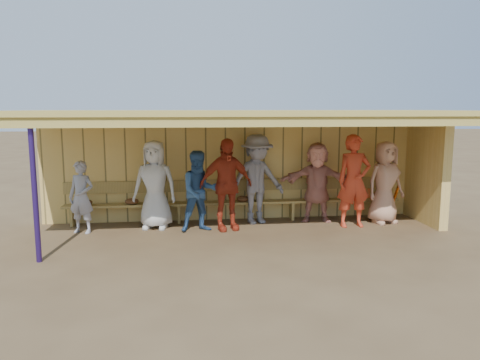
{
  "coord_description": "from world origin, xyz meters",
  "views": [
    {
      "loc": [
        -1.18,
        -9.27,
        2.54
      ],
      "look_at": [
        0.0,
        0.35,
        1.05
      ],
      "focal_mm": 35.0,
      "sensor_mm": 36.0,
      "label": 1
    }
  ],
  "objects_px": {
    "player_d": "(226,184)",
    "bench": "(236,198)",
    "player_a": "(81,197)",
    "player_h": "(385,182)",
    "player_b": "(155,185)",
    "player_c": "(200,191)",
    "player_f": "(317,182)",
    "player_e": "(257,179)",
    "player_g": "(354,181)"
  },
  "relations": [
    {
      "from": "player_b",
      "to": "player_h",
      "type": "xyz_separation_m",
      "value": [
        5.04,
        -0.15,
        -0.03
      ]
    },
    {
      "from": "player_f",
      "to": "player_h",
      "type": "distance_m",
      "value": 1.49
    },
    {
      "from": "player_b",
      "to": "player_c",
      "type": "distance_m",
      "value": 1.0
    },
    {
      "from": "player_b",
      "to": "player_g",
      "type": "height_order",
      "value": "player_g"
    },
    {
      "from": "player_d",
      "to": "bench",
      "type": "relative_size",
      "value": 0.25
    },
    {
      "from": "player_e",
      "to": "bench",
      "type": "height_order",
      "value": "player_e"
    },
    {
      "from": "player_a",
      "to": "player_b",
      "type": "relative_size",
      "value": 0.79
    },
    {
      "from": "player_e",
      "to": "player_c",
      "type": "bearing_deg",
      "value": -174.78
    },
    {
      "from": "player_d",
      "to": "player_e",
      "type": "height_order",
      "value": "player_e"
    },
    {
      "from": "player_c",
      "to": "bench",
      "type": "relative_size",
      "value": 0.22
    },
    {
      "from": "player_g",
      "to": "player_f",
      "type": "bearing_deg",
      "value": 138.81
    },
    {
      "from": "player_c",
      "to": "player_e",
      "type": "relative_size",
      "value": 0.85
    },
    {
      "from": "player_c",
      "to": "player_f",
      "type": "bearing_deg",
      "value": -0.49
    },
    {
      "from": "player_f",
      "to": "player_g",
      "type": "xyz_separation_m",
      "value": [
        0.65,
        -0.56,
        0.1
      ]
    },
    {
      "from": "player_a",
      "to": "player_h",
      "type": "relative_size",
      "value": 0.82
    },
    {
      "from": "player_d",
      "to": "bench",
      "type": "xyz_separation_m",
      "value": [
        0.3,
        0.8,
        -0.44
      ]
    },
    {
      "from": "player_d",
      "to": "player_h",
      "type": "height_order",
      "value": "player_d"
    },
    {
      "from": "player_e",
      "to": "player_f",
      "type": "relative_size",
      "value": 1.1
    },
    {
      "from": "player_e",
      "to": "player_f",
      "type": "bearing_deg",
      "value": -17.53
    },
    {
      "from": "player_e",
      "to": "bench",
      "type": "bearing_deg",
      "value": 127.19
    },
    {
      "from": "player_c",
      "to": "player_e",
      "type": "distance_m",
      "value": 1.4
    },
    {
      "from": "player_d",
      "to": "player_b",
      "type": "bearing_deg",
      "value": 154.73
    },
    {
      "from": "player_f",
      "to": "player_h",
      "type": "height_order",
      "value": "player_h"
    },
    {
      "from": "player_h",
      "to": "bench",
      "type": "relative_size",
      "value": 0.24
    },
    {
      "from": "player_a",
      "to": "player_b",
      "type": "distance_m",
      "value": 1.5
    },
    {
      "from": "player_b",
      "to": "player_h",
      "type": "relative_size",
      "value": 1.03
    },
    {
      "from": "player_h",
      "to": "player_g",
      "type": "bearing_deg",
      "value": -179.36
    },
    {
      "from": "player_c",
      "to": "player_d",
      "type": "relative_size",
      "value": 0.87
    },
    {
      "from": "bench",
      "to": "player_b",
      "type": "bearing_deg",
      "value": -164.68
    },
    {
      "from": "player_d",
      "to": "bench",
      "type": "height_order",
      "value": "player_d"
    },
    {
      "from": "player_e",
      "to": "player_g",
      "type": "relative_size",
      "value": 0.99
    },
    {
      "from": "player_g",
      "to": "bench",
      "type": "bearing_deg",
      "value": 160.04
    },
    {
      "from": "player_f",
      "to": "player_g",
      "type": "height_order",
      "value": "player_g"
    },
    {
      "from": "player_e",
      "to": "bench",
      "type": "xyz_separation_m",
      "value": [
        -0.43,
        0.31,
        -0.46
      ]
    },
    {
      "from": "player_d",
      "to": "player_e",
      "type": "relative_size",
      "value": 0.98
    },
    {
      "from": "player_b",
      "to": "player_a",
      "type": "bearing_deg",
      "value": -159.65
    },
    {
      "from": "player_f",
      "to": "player_b",
      "type": "bearing_deg",
      "value": -164.75
    },
    {
      "from": "bench",
      "to": "player_e",
      "type": "bearing_deg",
      "value": -35.28
    },
    {
      "from": "player_b",
      "to": "player_d",
      "type": "xyz_separation_m",
      "value": [
        1.48,
        -0.31,
        0.02
      ]
    },
    {
      "from": "player_a",
      "to": "player_e",
      "type": "height_order",
      "value": "player_e"
    },
    {
      "from": "player_f",
      "to": "bench",
      "type": "relative_size",
      "value": 0.24
    },
    {
      "from": "player_a",
      "to": "player_b",
      "type": "bearing_deg",
      "value": 28.39
    },
    {
      "from": "player_e",
      "to": "player_g",
      "type": "xyz_separation_m",
      "value": [
        2.02,
        -0.56,
        0.01
      ]
    },
    {
      "from": "player_c",
      "to": "player_d",
      "type": "bearing_deg",
      "value": -7.28
    },
    {
      "from": "player_c",
      "to": "player_b",
      "type": "bearing_deg",
      "value": 147.34
    },
    {
      "from": "player_c",
      "to": "player_f",
      "type": "relative_size",
      "value": 0.94
    },
    {
      "from": "player_a",
      "to": "player_f",
      "type": "xyz_separation_m",
      "value": [
        5.05,
        0.38,
        0.15
      ]
    },
    {
      "from": "player_b",
      "to": "bench",
      "type": "distance_m",
      "value": 1.89
    },
    {
      "from": "player_a",
      "to": "player_e",
      "type": "distance_m",
      "value": 3.71
    },
    {
      "from": "player_h",
      "to": "player_d",
      "type": "bearing_deg",
      "value": 167.67
    }
  ]
}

